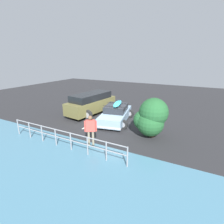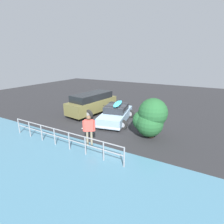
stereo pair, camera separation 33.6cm
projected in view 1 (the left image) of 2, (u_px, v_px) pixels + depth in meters
name	position (u px, v px, depth m)	size (l,w,h in m)	color
ground_plane	(112.00, 122.00, 13.55)	(44.00, 44.00, 0.02)	#28282B
parking_stripe	(100.00, 119.00, 14.34)	(4.90, 0.12, 0.00)	silver
sedan_car	(116.00, 114.00, 13.57)	(2.94, 4.45, 1.58)	#8CADC6
suv_car	(91.00, 103.00, 15.42)	(3.02, 5.21, 1.84)	brown
person_bystander	(91.00, 128.00, 9.68)	(0.60, 0.44, 1.79)	gray
railing_fence	(63.00, 137.00, 9.58)	(7.76, 0.12, 1.02)	gray
bush_near_left	(151.00, 116.00, 10.70)	(2.12, 1.89, 2.50)	brown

